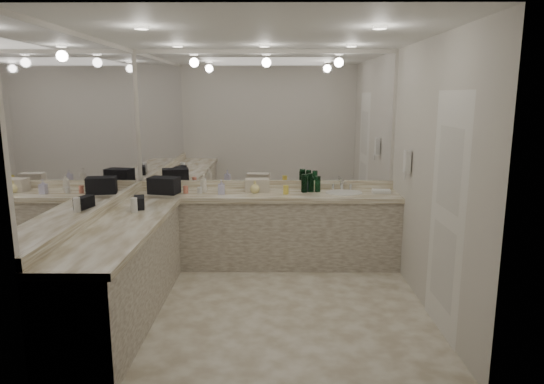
{
  "coord_description": "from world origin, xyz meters",
  "views": [
    {
      "loc": [
        0.12,
        -4.54,
        2.06
      ],
      "look_at": [
        0.09,
        0.4,
        1.07
      ],
      "focal_mm": 32.0,
      "sensor_mm": 36.0,
      "label": 1
    }
  ],
  "objects_px": {
    "wall_phone": "(407,162)",
    "soap_bottle_b": "(221,187)",
    "cream_cosmetic_case": "(257,185)",
    "sink": "(344,193)",
    "soap_bottle_a": "(203,183)",
    "hand_towel": "(381,191)",
    "black_toiletry_bag": "(164,185)",
    "soap_bottle_c": "(255,187)"
  },
  "relations": [
    {
      "from": "hand_towel",
      "to": "wall_phone",
      "type": "bearing_deg",
      "value": -73.41
    },
    {
      "from": "cream_cosmetic_case",
      "to": "hand_towel",
      "type": "xyz_separation_m",
      "value": [
        1.51,
        -0.06,
        -0.07
      ]
    },
    {
      "from": "sink",
      "to": "soap_bottle_a",
      "type": "xyz_separation_m",
      "value": [
        -1.7,
        0.03,
        0.12
      ]
    },
    {
      "from": "cream_cosmetic_case",
      "to": "sink",
      "type": "bearing_deg",
      "value": -9.98
    },
    {
      "from": "sink",
      "to": "hand_towel",
      "type": "xyz_separation_m",
      "value": [
        0.45,
        0.01,
        0.02
      ]
    },
    {
      "from": "sink",
      "to": "soap_bottle_a",
      "type": "relative_size",
      "value": 1.99
    },
    {
      "from": "cream_cosmetic_case",
      "to": "soap_bottle_a",
      "type": "height_order",
      "value": "soap_bottle_a"
    },
    {
      "from": "sink",
      "to": "hand_towel",
      "type": "relative_size",
      "value": 2.04
    },
    {
      "from": "sink",
      "to": "soap_bottle_a",
      "type": "height_order",
      "value": "soap_bottle_a"
    },
    {
      "from": "wall_phone",
      "to": "cream_cosmetic_case",
      "type": "xyz_separation_m",
      "value": [
        -1.66,
        0.57,
        -0.37
      ]
    },
    {
      "from": "hand_towel",
      "to": "soap_bottle_c",
      "type": "xyz_separation_m",
      "value": [
        -1.53,
        -0.03,
        0.06
      ]
    },
    {
      "from": "sink",
      "to": "wall_phone",
      "type": "bearing_deg",
      "value": -39.57
    },
    {
      "from": "sink",
      "to": "soap_bottle_c",
      "type": "distance_m",
      "value": 1.08
    },
    {
      "from": "soap_bottle_b",
      "to": "wall_phone",
      "type": "bearing_deg",
      "value": -11.38
    },
    {
      "from": "sink",
      "to": "soap_bottle_b",
      "type": "height_order",
      "value": "soap_bottle_b"
    },
    {
      "from": "cream_cosmetic_case",
      "to": "hand_towel",
      "type": "height_order",
      "value": "cream_cosmetic_case"
    },
    {
      "from": "cream_cosmetic_case",
      "to": "soap_bottle_a",
      "type": "xyz_separation_m",
      "value": [
        -0.65,
        -0.04,
        0.03
      ]
    },
    {
      "from": "hand_towel",
      "to": "black_toiletry_bag",
      "type": "bearing_deg",
      "value": -178.55
    },
    {
      "from": "black_toiletry_bag",
      "to": "soap_bottle_a",
      "type": "bearing_deg",
      "value": 10.49
    },
    {
      "from": "hand_towel",
      "to": "soap_bottle_c",
      "type": "distance_m",
      "value": 1.53
    },
    {
      "from": "cream_cosmetic_case",
      "to": "soap_bottle_b",
      "type": "height_order",
      "value": "soap_bottle_b"
    },
    {
      "from": "sink",
      "to": "black_toiletry_bag",
      "type": "xyz_separation_m",
      "value": [
        -2.16,
        -0.05,
        0.1
      ]
    },
    {
      "from": "sink",
      "to": "soap_bottle_b",
      "type": "distance_m",
      "value": 1.48
    },
    {
      "from": "black_toiletry_bag",
      "to": "soap_bottle_c",
      "type": "relative_size",
      "value": 2.26
    },
    {
      "from": "soap_bottle_b",
      "to": "cream_cosmetic_case",
      "type": "bearing_deg",
      "value": 20.47
    },
    {
      "from": "soap_bottle_a",
      "to": "soap_bottle_b",
      "type": "height_order",
      "value": "soap_bottle_a"
    },
    {
      "from": "soap_bottle_b",
      "to": "black_toiletry_bag",
      "type": "bearing_deg",
      "value": 177.49
    },
    {
      "from": "hand_towel",
      "to": "soap_bottle_a",
      "type": "relative_size",
      "value": 0.97
    },
    {
      "from": "soap_bottle_b",
      "to": "sink",
      "type": "bearing_deg",
      "value": 3.18
    },
    {
      "from": "sink",
      "to": "cream_cosmetic_case",
      "type": "xyz_separation_m",
      "value": [
        -1.05,
        0.07,
        0.09
      ]
    },
    {
      "from": "sink",
      "to": "black_toiletry_bag",
      "type": "height_order",
      "value": "black_toiletry_bag"
    },
    {
      "from": "sink",
      "to": "cream_cosmetic_case",
      "type": "distance_m",
      "value": 1.06
    },
    {
      "from": "hand_towel",
      "to": "soap_bottle_a",
      "type": "bearing_deg",
      "value": 179.5
    },
    {
      "from": "wall_phone",
      "to": "soap_bottle_b",
      "type": "distance_m",
      "value": 2.15
    },
    {
      "from": "hand_towel",
      "to": "cream_cosmetic_case",
      "type": "bearing_deg",
      "value": 177.73
    },
    {
      "from": "wall_phone",
      "to": "black_toiletry_bag",
      "type": "distance_m",
      "value": 2.83
    },
    {
      "from": "soap_bottle_a",
      "to": "soap_bottle_b",
      "type": "bearing_deg",
      "value": -26.61
    },
    {
      "from": "black_toiletry_bag",
      "to": "hand_towel",
      "type": "bearing_deg",
      "value": 1.45
    },
    {
      "from": "cream_cosmetic_case",
      "to": "soap_bottle_b",
      "type": "relative_size",
      "value": 1.64
    },
    {
      "from": "sink",
      "to": "black_toiletry_bag",
      "type": "relative_size",
      "value": 1.28
    },
    {
      "from": "soap_bottle_c",
      "to": "soap_bottle_b",
      "type": "bearing_deg",
      "value": -169.89
    },
    {
      "from": "wall_phone",
      "to": "soap_bottle_b",
      "type": "height_order",
      "value": "wall_phone"
    }
  ]
}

